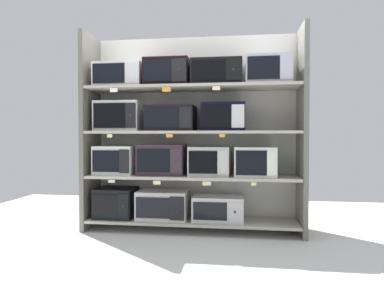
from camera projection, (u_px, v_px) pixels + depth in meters
ground at (176, 264)px, 2.92m from camera, size 6.29×6.00×0.02m
back_panel at (195, 132)px, 4.15m from camera, size 2.49×0.04×2.20m
upright_left at (90, 131)px, 4.05m from camera, size 0.05×0.50×2.20m
upright_right at (302, 131)px, 3.73m from camera, size 0.05×0.50×2.20m
shelf_0 at (192, 220)px, 3.91m from camera, size 2.29×0.50×0.03m
microwave_0 at (116, 202)px, 4.02m from camera, size 0.43×0.41×0.33m
microwave_1 at (164, 204)px, 3.94m from camera, size 0.55×0.44×0.31m
microwave_2 at (218, 208)px, 3.86m from camera, size 0.55×0.36×0.26m
shelf_1 at (192, 176)px, 3.90m from camera, size 2.29×0.50×0.03m
microwave_3 at (116, 160)px, 4.01m from camera, size 0.44×0.39×0.32m
microwave_4 at (162, 160)px, 3.94m from camera, size 0.51×0.36×0.34m
microwave_5 at (209, 161)px, 3.86m from camera, size 0.44×0.37×0.31m
microwave_6 at (255, 162)px, 3.80m from camera, size 0.44×0.41×0.31m
price_tag_0 at (112, 181)px, 3.76m from camera, size 0.07×0.00×0.03m
price_tag_1 at (157, 183)px, 3.69m from camera, size 0.08×0.00×0.04m
price_tag_2 at (207, 184)px, 3.62m from camera, size 0.09×0.00×0.04m
price_tag_3 at (254, 184)px, 3.56m from camera, size 0.05×0.00×0.03m
shelf_2 at (192, 132)px, 3.89m from camera, size 2.29×0.50×0.03m
microwave_7 at (119, 116)px, 3.99m from camera, size 0.51×0.35×0.33m
microwave_8 at (171, 118)px, 3.91m from camera, size 0.52×0.41×0.28m
microwave_9 at (223, 117)px, 3.83m from camera, size 0.46×0.38×0.30m
price_tag_4 at (110, 136)px, 3.75m from camera, size 0.06×0.00×0.04m
price_tag_5 at (170, 136)px, 3.66m from camera, size 0.07×0.00×0.03m
price_tag_6 at (222, 136)px, 3.59m from camera, size 0.06×0.00×0.03m
shelf_3 at (192, 88)px, 3.88m from camera, size 2.29×0.50×0.03m
microwave_10 at (120, 76)px, 3.98m from camera, size 0.54×0.37×0.27m
microwave_11 at (168, 73)px, 3.90m from camera, size 0.49×0.37×0.30m
microwave_12 at (217, 73)px, 3.83m from camera, size 0.54×0.43×0.27m
microwave_13 at (268, 71)px, 3.76m from camera, size 0.48×0.39×0.30m
price_tag_7 at (114, 90)px, 3.73m from camera, size 0.08×0.00×0.04m
price_tag_8 at (166, 89)px, 3.66m from camera, size 0.09×0.00×0.05m
price_tag_9 at (216, 88)px, 3.59m from camera, size 0.08×0.00×0.04m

